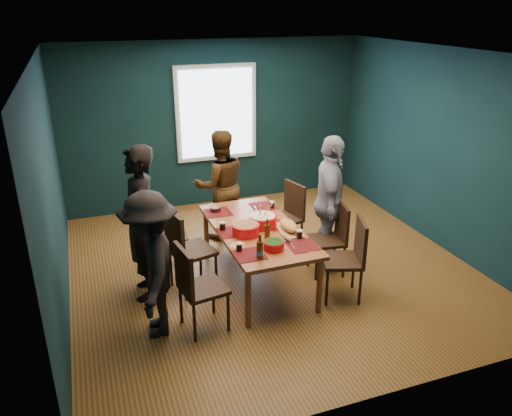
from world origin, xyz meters
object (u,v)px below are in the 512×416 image
Objects in this scene: person_near_left at (152,265)px; bowl_salad at (246,229)px; chair_left_near at (195,283)px; chair_right_far at (289,212)px; chair_left_far at (165,232)px; person_far_left at (141,224)px; chair_right_mid at (334,233)px; dining_table at (257,233)px; bowl_dumpling at (263,220)px; chair_right_near at (351,253)px; bowl_herbs at (274,245)px; cutting_board at (288,226)px; person_back at (220,185)px; person_right at (329,202)px; chair_left_mid at (184,245)px.

person_near_left is 1.26m from bowl_salad.
chair_left_near is 1.03× the size of chair_right_far.
chair_left_far is 0.81m from person_far_left.
chair_right_mid is 2.37m from person_far_left.
chair_left_far is at bearing 141.48° from dining_table.
bowl_salad is 0.94× the size of bowl_dumpling.
chair_right_near is 2.24m from person_near_left.
bowl_herbs is (0.17, -0.46, -0.02)m from bowl_salad.
bowl_dumpling is at bearing 80.57° from bowl_herbs.
chair_right_far is 1.03× the size of chair_right_mid.
chair_left_near is at bearing -153.95° from cutting_board.
cutting_board is (0.34, 0.38, 0.00)m from bowl_herbs.
person_back is 1.63m from cutting_board.
bowl_herbs is at bearing -0.35° from chair_left_near.
chair_right_far is (1.70, -0.06, 0.06)m from chair_left_far.
bowl_herbs is (-0.02, -0.58, 0.12)m from dining_table.
bowl_herbs is (0.97, -1.35, 0.28)m from chair_left_far.
chair_right_far is at bearing -1.35° from chair_left_far.
chair_left_far is 2.15m from person_right.
chair_left_mid is 1.93m from chair_right_near.
chair_right_mid is 0.50× the size of person_far_left.
bowl_salad is (-0.90, -0.83, 0.24)m from chair_right_far.
chair_right_far is 2.16m from person_far_left.
chair_right_near is (0.89, -0.70, -0.08)m from dining_table.
cutting_board is (-0.72, -0.35, -0.08)m from person_right.
chair_right_near is 0.78m from cutting_board.
chair_right_mid is at bearing 87.48° from person_far_left.
person_near_left is at bearing -156.53° from dining_table.
person_far_left is at bearing 171.95° from dining_table.
person_right reaches higher than chair_right_far.
chair_left_far is 0.54× the size of person_near_left.
chair_left_near is at bearing 67.15° from person_back.
person_far_left is at bearing 43.34° from person_back.
chair_left_mid reaches higher than bowl_salad.
person_far_left is at bearing 174.41° from bowl_dumpling.
bowl_salad is (0.80, -0.89, 0.30)m from chair_left_far.
bowl_salad is (-1.17, -0.02, 0.26)m from chair_right_mid.
chair_right_mid is (0.27, -0.81, -0.02)m from chair_right_far.
chair_right_near is at bearing -97.97° from chair_right_far.
person_right reaches higher than chair_right_mid.
chair_left_near is 0.57× the size of person_right.
person_back is 1.36m from bowl_dumpling.
bowl_dumpling is at bearing -16.31° from chair_left_mid.
chair_left_mid is 1.94m from person_right.
chair_left_near is 1.30m from bowl_dumpling.
person_back is at bearing 156.69° from person_near_left.
person_far_left reaches higher than chair_left_far.
bowl_herbs is at bearing -168.81° from chair_right_near.
chair_left_near is 1.68× the size of cutting_board.
dining_table is 1.13m from chair_right_near.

